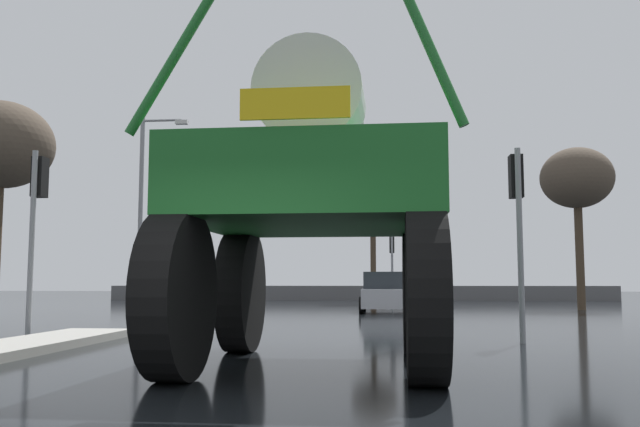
% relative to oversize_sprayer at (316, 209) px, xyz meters
% --- Properties ---
extents(ground_plane, '(120.00, 120.00, 0.00)m').
position_rel_oversize_sprayer_xyz_m(ground_plane, '(-0.75, 13.85, -2.16)').
color(ground_plane, black).
extents(median_island, '(1.39, 7.31, 0.15)m').
position_rel_oversize_sprayer_xyz_m(median_island, '(-5.10, 1.22, -2.09)').
color(median_island, '#9E9B93').
rests_on(median_island, ground).
extents(oversize_sprayer, '(4.00, 5.38, 4.72)m').
position_rel_oversize_sprayer_xyz_m(oversize_sprayer, '(0.00, 0.00, 0.00)').
color(oversize_sprayer, black).
rests_on(oversize_sprayer, ground).
extents(sedan_ahead, '(1.89, 4.10, 1.52)m').
position_rel_oversize_sprayer_xyz_m(sedan_ahead, '(0.94, 17.07, -1.45)').
color(sedan_ahead, '#B7B7BF').
rests_on(sedan_ahead, ground).
extents(traffic_signal_near_left, '(0.24, 0.54, 3.83)m').
position_rel_oversize_sprayer_xyz_m(traffic_signal_near_left, '(-6.18, 3.93, 0.63)').
color(traffic_signal_near_left, gray).
rests_on(traffic_signal_near_left, ground).
extents(traffic_signal_near_right, '(0.24, 0.54, 3.70)m').
position_rel_oversize_sprayer_xyz_m(traffic_signal_near_right, '(3.51, 3.93, 0.54)').
color(traffic_signal_near_right, gray).
rests_on(traffic_signal_near_right, ground).
extents(traffic_signal_far_left, '(0.24, 0.55, 3.49)m').
position_rel_oversize_sprayer_xyz_m(traffic_signal_far_left, '(1.32, 24.08, 0.38)').
color(traffic_signal_far_left, gray).
rests_on(traffic_signal_far_left, ground).
extents(streetlight_far_left, '(1.98, 0.24, 7.87)m').
position_rel_oversize_sprayer_xyz_m(streetlight_far_left, '(-8.71, 17.16, 2.23)').
color(streetlight_far_left, gray).
rests_on(streetlight_far_left, ground).
extents(bare_tree_left, '(3.63, 3.63, 7.51)m').
position_rel_oversize_sprayer_xyz_m(bare_tree_left, '(-12.50, 13.11, 3.77)').
color(bare_tree_left, '#473828').
rests_on(bare_tree_left, ground).
extents(bare_tree_right, '(2.97, 2.97, 6.71)m').
position_rel_oversize_sprayer_xyz_m(bare_tree_right, '(8.94, 19.43, 3.21)').
color(bare_tree_right, '#473828').
rests_on(bare_tree_right, ground).
extents(bare_tree_far_center, '(2.47, 2.47, 6.11)m').
position_rel_oversize_sprayer_xyz_m(bare_tree_far_center, '(0.35, 26.94, 2.81)').
color(bare_tree_far_center, '#473828').
rests_on(bare_tree_far_center, ground).
extents(roadside_barrier, '(31.48, 0.24, 0.90)m').
position_rel_oversize_sprayer_xyz_m(roadside_barrier, '(-0.75, 33.08, -1.71)').
color(roadside_barrier, '#59595B').
rests_on(roadside_barrier, ground).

